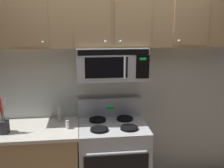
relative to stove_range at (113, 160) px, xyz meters
The scene contains 8 objects.
back_wall 0.95m from the stove_range, 90.00° to the left, with size 5.20×0.10×2.70m, color silver.
stove_range is the anchor object (origin of this frame).
over_range_microwave 1.11m from the stove_range, 90.14° to the left, with size 0.76×0.43×0.35m.
upper_cabinets 1.56m from the stove_range, 90.00° to the left, with size 2.50×0.36×0.55m.
counter_segment 0.84m from the stove_range, behind, with size 0.93×0.65×0.90m.
utensil_crock_charcoal 1.26m from the stove_range, behind, with size 0.13×0.13×0.39m.
salt_shaker 0.69m from the stove_range, behind, with size 0.04×0.04×0.09m.
pepper_mill 0.81m from the stove_range, 161.91° to the left, with size 0.05×0.05×0.18m, color #B7B2A8.
Camera 1 is at (-0.34, -2.35, 2.05)m, focal length 43.09 mm.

